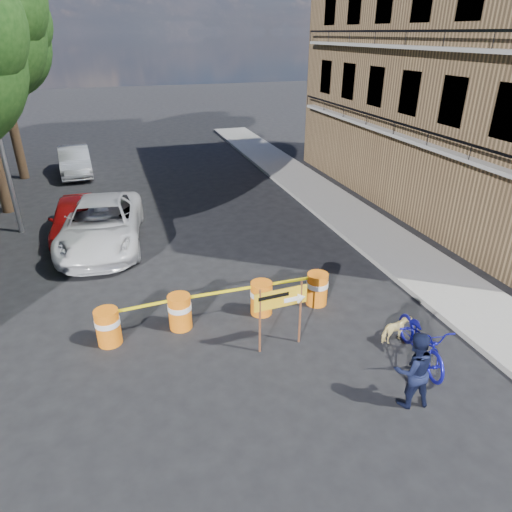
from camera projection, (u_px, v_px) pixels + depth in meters
ground at (254, 358)px, 10.29m from camera, size 120.00×120.00×0.00m
sidewalk_east at (364, 226)px, 17.08m from camera, size 2.40×40.00×0.15m
apartment_building at (486, 50)px, 17.75m from camera, size 8.00×16.00×12.00m
barrel_far_left at (108, 326)px, 10.59m from camera, size 0.58×0.58×0.90m
barrel_mid_left at (180, 311)px, 11.17m from camera, size 0.58×0.58×0.90m
barrel_mid_right at (261, 297)px, 11.75m from camera, size 0.58×0.58×0.90m
barrel_far_right at (317, 288)px, 12.17m from camera, size 0.58×0.58×0.90m
detour_sign at (287, 302)px, 10.19m from camera, size 1.27×0.25×1.64m
pedestrian at (413, 370)px, 8.71m from camera, size 0.88×0.73×1.64m
bicycle at (425, 321)px, 9.79m from camera, size 0.90×1.21×2.09m
dog at (397, 330)px, 10.71m from camera, size 0.82×0.52×0.64m
suv_white at (101, 224)px, 15.44m from camera, size 3.14×5.75×1.53m
sedan_red at (75, 218)px, 16.23m from camera, size 1.73×4.00×1.34m
sedan_silver at (75, 161)px, 23.30m from camera, size 1.75×4.27×1.38m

